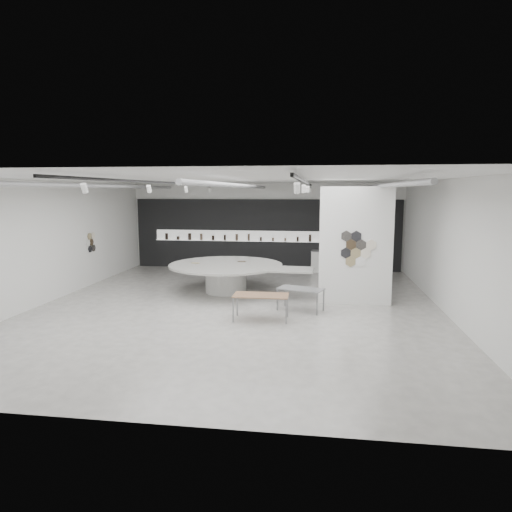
# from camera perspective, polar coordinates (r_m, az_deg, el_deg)

# --- Properties ---
(room) EXTENTS (12.02, 14.02, 3.82)m
(room) POSITION_cam_1_polar(r_m,az_deg,el_deg) (13.45, -2.77, 2.18)
(room) COLOR #B3AFA8
(room) RESTS_ON ground
(back_wall_display) EXTENTS (11.80, 0.27, 3.10)m
(back_wall_display) POSITION_cam_1_polar(r_m,az_deg,el_deg) (20.32, 0.94, 2.70)
(back_wall_display) COLOR black
(back_wall_display) RESTS_ON ground
(partition_column) EXTENTS (2.20, 0.38, 3.60)m
(partition_column) POSITION_cam_1_polar(r_m,az_deg,el_deg) (14.27, 12.34, 1.24)
(partition_column) COLOR white
(partition_column) RESTS_ON ground
(display_island) EXTENTS (5.05, 4.05, 1.00)m
(display_island) POSITION_cam_1_polar(r_m,az_deg,el_deg) (15.68, -3.52, -2.25)
(display_island) COLOR white
(display_island) RESTS_ON ground
(sample_table_wood) EXTENTS (1.49, 0.77, 0.69)m
(sample_table_wood) POSITION_cam_1_polar(r_m,az_deg,el_deg) (12.34, 0.62, -5.09)
(sample_table_wood) COLOR #845F44
(sample_table_wood) RESTS_ON ground
(sample_table_stone) EXTENTS (1.43, 1.03, 0.66)m
(sample_table_stone) POSITION_cam_1_polar(r_m,az_deg,el_deg) (13.34, 5.60, -4.28)
(sample_table_stone) COLOR slate
(sample_table_stone) RESTS_ON ground
(kitchen_counter) EXTENTS (1.67, 0.77, 1.27)m
(kitchen_counter) POSITION_cam_1_polar(r_m,az_deg,el_deg) (19.88, 9.25, -0.66)
(kitchen_counter) COLOR white
(kitchen_counter) RESTS_ON ground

